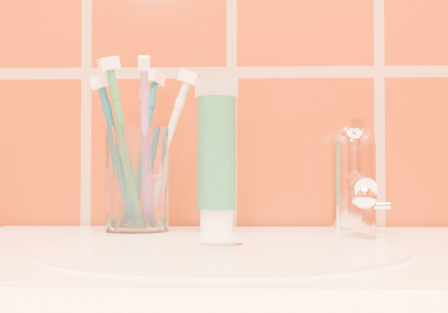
{
  "coord_description": "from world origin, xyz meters",
  "views": [
    {
      "loc": [
        0.02,
        0.35,
        0.91
      ],
      "look_at": [
        -0.01,
        1.08,
        0.93
      ],
      "focal_mm": 55.0,
      "sensor_mm": 36.0,
      "label": 1
    }
  ],
  "objects": [
    {
      "name": "glass_tumbler",
      "position": [
        -0.1,
        1.11,
        0.91
      ],
      "size": [
        0.09,
        0.09,
        0.12
      ],
      "primitive_type": "cylinder",
      "rotation": [
        0.0,
        0.0,
        -0.24
      ],
      "color": "white",
      "rests_on": "pedestal_sink"
    },
    {
      "name": "toothpaste_tube",
      "position": [
        -0.01,
        1.11,
        0.93
      ],
      "size": [
        0.05,
        0.04,
        0.17
      ],
      "rotation": [
        0.0,
        0.0,
        -0.06
      ],
      "color": "white",
      "rests_on": "pedestal_sink"
    },
    {
      "name": "faucet",
      "position": [
        0.14,
        1.09,
        0.91
      ],
      "size": [
        0.05,
        0.11,
        0.12
      ],
      "color": "white",
      "rests_on": "pedestal_sink"
    },
    {
      "name": "toothbrush_0",
      "position": [
        -0.09,
        1.09,
        0.94
      ],
      "size": [
        0.04,
        0.13,
        0.21
      ],
      "primitive_type": null,
      "rotation": [
        0.29,
        0.0,
        0.12
      ],
      "color": "#914EA7",
      "rests_on": "glass_tumbler"
    },
    {
      "name": "toothbrush_1",
      "position": [
        -0.12,
        1.1,
        0.94
      ],
      "size": [
        0.08,
        0.08,
        0.18
      ],
      "primitive_type": null,
      "rotation": [
        0.25,
        0.0,
        -1.41
      ],
      "color": "#0D5371",
      "rests_on": "glass_tumbler"
    },
    {
      "name": "toothbrush_2",
      "position": [
        -0.07,
        1.12,
        0.94
      ],
      "size": [
        0.1,
        0.09,
        0.19
      ],
      "primitive_type": null,
      "rotation": [
        0.33,
        0.0,
        1.46
      ],
      "color": "silver",
      "rests_on": "glass_tumbler"
    },
    {
      "name": "toothbrush_3",
      "position": [
        -0.1,
        1.14,
        0.94
      ],
      "size": [
        0.1,
        0.12,
        0.2
      ],
      "primitive_type": null,
      "rotation": [
        0.26,
        0.0,
        2.63
      ],
      "color": "#0C576A",
      "rests_on": "glass_tumbler"
    },
    {
      "name": "toothbrush_4",
      "position": [
        -0.11,
        1.09,
        0.95
      ],
      "size": [
        0.1,
        0.09,
        0.2
      ],
      "primitive_type": null,
      "rotation": [
        0.21,
        0.0,
        -1.01
      ],
      "color": "#217C3E",
      "rests_on": "glass_tumbler"
    }
  ]
}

